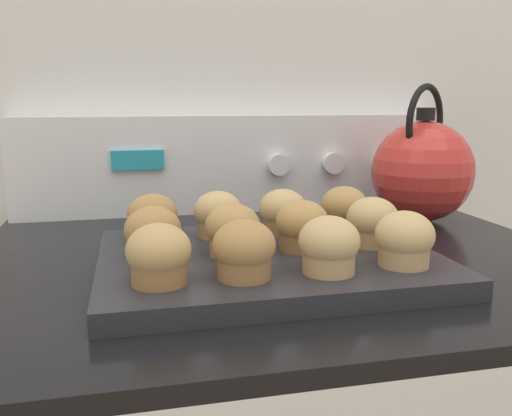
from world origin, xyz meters
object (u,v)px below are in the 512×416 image
muffin_r0_c1 (244,251)px  muffin_r0_c3 (404,240)px  muffin_pan (268,261)px  muffin_r1_c2 (302,226)px  muffin_r2_c2 (283,212)px  muffin_r1_c0 (153,234)px  muffin_r1_c1 (233,231)px  muffin_r2_c3 (344,209)px  muffin_r0_c0 (159,255)px  muffin_r2_c1 (218,215)px  tea_kettle (423,169)px  muffin_r1_c3 (372,223)px  muffin_r0_c2 (329,246)px  muffin_r2_c0 (153,218)px

muffin_r0_c1 → muffin_r0_c3: size_ratio=1.00×
muffin_pan → muffin_r1_c2: (0.04, 0.00, 0.04)m
muffin_r0_c1 → muffin_r2_c2: bearing=62.7°
muffin_r0_c3 → muffin_r1_c0: bearing=161.7°
muffin_r0_c1 → muffin_pan: bearing=61.8°
muffin_r0_c1 → muffin_r1_c0: size_ratio=1.00×
muffin_r1_c0 → muffin_r1_c1: (0.09, -0.00, 0.00)m
muffin_r1_c2 → muffin_r2_c3: size_ratio=1.00×
muffin_r0_c0 → muffin_r1_c2: size_ratio=1.00×
muffin_r0_c3 → muffin_r2_c1: 0.24m
muffin_pan → muffin_r2_c2: size_ratio=6.11×
muffin_r1_c1 → muffin_r0_c3: bearing=-25.5°
muffin_pan → muffin_r1_c1: muffin_r1_c1 is taller
muffin_r1_c0 → muffin_r0_c0: bearing=-88.8°
muffin_r0_c0 → tea_kettle: bearing=32.9°
muffin_pan → tea_kettle: bearing=32.9°
muffin_r0_c1 → muffin_r2_c1: size_ratio=1.00×
muffin_r0_c0 → muffin_r1_c3: (0.26, 0.08, 0.00)m
muffin_r1_c3 → muffin_r2_c2: (-0.09, 0.08, 0.00)m
muffin_r0_c0 → muffin_r0_c3: same height
muffin_r1_c0 → muffin_r2_c2: bearing=24.9°
muffin_r0_c2 → muffin_r2_c1: same height
muffin_pan → muffin_r1_c1: (-0.04, -0.00, 0.04)m
muffin_r2_c3 → muffin_r0_c1: bearing=-135.6°
muffin_r0_c1 → muffin_r1_c2: (0.09, 0.08, 0.00)m
muffin_r2_c2 → muffin_r0_c2: bearing=-89.6°
muffin_r1_c1 → muffin_r1_c3: bearing=0.9°
muffin_r2_c1 → muffin_r2_c3: 0.17m
muffin_r2_c3 → muffin_r2_c2: bearing=-177.6°
muffin_r1_c1 → muffin_r1_c2: same height
muffin_pan → muffin_r1_c3: size_ratio=6.11×
muffin_r1_c0 → muffin_r1_c3: 0.26m
muffin_r1_c2 → tea_kettle: tea_kettle is taller
muffin_r1_c1 → tea_kettle: bearing=29.9°
muffin_pan → muffin_r1_c2: bearing=2.0°
muffin_r0_c0 → muffin_r2_c0: (0.00, 0.16, 0.00)m
tea_kettle → muffin_r1_c1: bearing=-150.1°
muffin_r0_c1 → muffin_r1_c1: bearing=87.2°
muffin_r0_c0 → tea_kettle: 0.52m
muffin_r0_c2 → muffin_r1_c3: same height
muffin_r0_c0 → muffin_r2_c0: 0.16m
muffin_r2_c2 → muffin_r2_c3: 0.09m
muffin_r1_c3 → muffin_r2_c0: size_ratio=1.00×
muffin_pan → muffin_r0_c0: size_ratio=6.11×
muffin_r1_c2 → muffin_r2_c2: size_ratio=1.00×
muffin_r0_c2 → muffin_r1_c0: 0.19m
muffin_pan → muffin_r1_c0: 0.13m
tea_kettle → muffin_r2_c3: bearing=-147.6°
muffin_pan → muffin_r2_c2: bearing=63.5°
muffin_r0_c3 → muffin_r1_c3: same height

